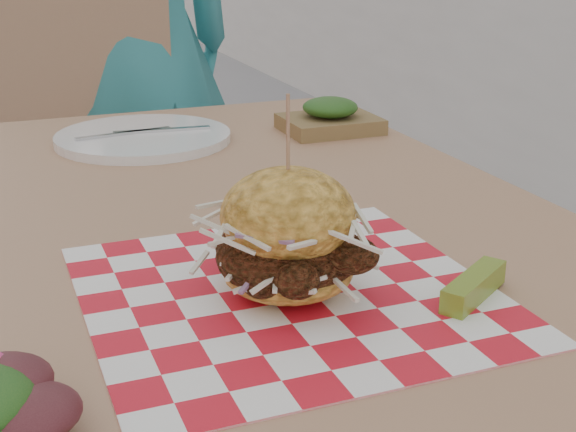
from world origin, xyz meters
name	(u,v)px	position (x,y,z in m)	size (l,w,h in m)	color
diner	(138,45)	(0.29, 1.15, 0.79)	(0.58, 0.38, 1.58)	teal
patio_table	(215,284)	(0.14, -0.01, 0.67)	(0.80, 1.20, 0.75)	tan
patio_chair	(98,163)	(0.15, 0.98, 0.55)	(0.46, 0.47, 0.95)	tan
paper_liner	(288,292)	(0.15, -0.22, 0.75)	(0.36, 0.36, 0.00)	red
sandwich	(288,240)	(0.15, -0.22, 0.80)	(0.16, 0.16, 0.18)	#F0B143
pickle_spear	(474,286)	(0.30, -0.29, 0.76)	(0.10, 0.02, 0.02)	olive
place_setting	(143,137)	(0.14, 0.37, 0.76)	(0.27, 0.27, 0.02)	white
kraft_tray	(330,118)	(0.44, 0.33, 0.77)	(0.15, 0.12, 0.06)	brown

